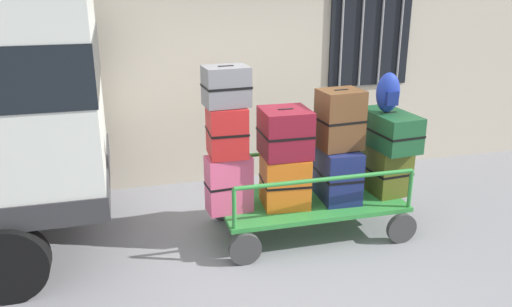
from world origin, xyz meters
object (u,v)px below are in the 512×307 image
suitcase_left_top (226,86)px  suitcase_center_bottom (337,173)px  suitcase_midleft_bottom (285,180)px  suitcase_midright_bottom (385,169)px  luggage_cart (309,205)px  suitcase_midright_middle (389,130)px  backpack (388,93)px  suitcase_center_middle (340,119)px  suitcase_midleft_middle (285,133)px  suitcase_left_bottom (229,184)px  suitcase_left_middle (227,131)px

suitcase_left_top → suitcase_center_bottom: bearing=-0.7°
suitcase_midleft_bottom → suitcase_midright_bottom: (1.23, 0.06, -0.01)m
luggage_cart → suitcase_midright_middle: (0.93, 0.02, 0.80)m
suitcase_midright_bottom → backpack: size_ratio=1.30×
suitcase_midleft_bottom → suitcase_center_middle: size_ratio=0.87×
suitcase_left_top → backpack: suitcase_left_top is taller
suitcase_center_middle → suitcase_midright_middle: (0.62, 0.03, -0.17)m
suitcase_midright_middle → suitcase_center_bottom: bearing=-177.8°
suitcase_midright_middle → backpack: size_ratio=1.81×
suitcase_midright_middle → backpack: backpack is taller
suitcase_midleft_middle → suitcase_midright_middle: suitcase_midleft_middle is taller
suitcase_midright_bottom → suitcase_midright_middle: 0.47m
suitcase_center_bottom → backpack: 1.04m
suitcase_left_bottom → suitcase_left_middle: size_ratio=1.16×
suitcase_center_middle → suitcase_midleft_bottom: bearing=-177.6°
luggage_cart → suitcase_midleft_bottom: bearing=-172.9°
suitcase_center_middle → suitcase_center_bottom: bearing=90.0°
suitcase_midright_bottom → backpack: bearing=-175.5°
luggage_cart → suitcase_left_top: (-0.93, 0.01, 1.40)m
suitcase_left_top → suitcase_left_bottom: bearing=-90.0°
suitcase_midleft_bottom → suitcase_center_bottom: bearing=3.0°
suitcase_midright_bottom → suitcase_midleft_middle: bearing=-178.1°
luggage_cart → suitcase_center_bottom: (0.31, -0.01, 0.36)m
suitcase_midright_middle → suitcase_midleft_bottom: bearing=-177.4°
luggage_cart → suitcase_left_bottom: suitcase_left_bottom is taller
suitcase_center_bottom → backpack: backpack is taller
suitcase_left_top → suitcase_midleft_middle: suitcase_left_top is taller
suitcase_midleft_middle → suitcase_midright_middle: (1.23, 0.04, -0.07)m
luggage_cart → suitcase_left_top: bearing=179.5°
suitcase_left_bottom → suitcase_center_middle: suitcase_center_middle is taller
suitcase_midleft_bottom → suitcase_center_middle: bearing=2.4°
suitcase_left_top → luggage_cart: bearing=-0.5°
luggage_cart → suitcase_left_top: suitcase_left_top is taller
luggage_cart → suitcase_midright_bottom: suitcase_midright_bottom is taller
suitcase_left_top → suitcase_midright_bottom: size_ratio=0.83×
suitcase_left_top → suitcase_midleft_middle: size_ratio=0.92×
suitcase_midleft_bottom → suitcase_midright_bottom: suitcase_midleft_bottom is taller
luggage_cart → suitcase_midright_bottom: size_ratio=3.65×
suitcase_left_middle → suitcase_midleft_bottom: bearing=-5.0°
suitcase_center_bottom → backpack: bearing=2.5°
suitcase_midright_middle → suitcase_left_middle: bearing=-179.9°
suitcase_left_bottom → backpack: 2.00m
suitcase_left_middle → suitcase_center_bottom: bearing=-1.0°
luggage_cart → suitcase_center_middle: 1.02m
suitcase_midright_bottom → backpack: backpack is taller
backpack → suitcase_left_middle: bearing=-179.9°
suitcase_left_bottom → suitcase_midright_middle: bearing=1.7°
suitcase_left_bottom → suitcase_left_top: size_ratio=1.29×
suitcase_center_bottom → suitcase_midright_bottom: suitcase_center_bottom is taller
suitcase_midright_middle → suitcase_left_top: bearing=-179.7°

